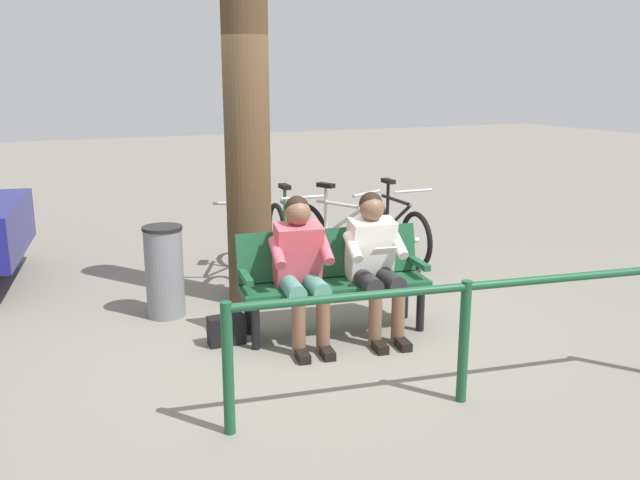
# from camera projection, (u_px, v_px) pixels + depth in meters

# --- Properties ---
(ground_plane) EXTENTS (40.00, 40.00, 0.00)m
(ground_plane) POSITION_uv_depth(u_px,v_px,m) (305.00, 331.00, 5.80)
(ground_plane) COLOR slate
(bench) EXTENTS (1.65, 0.71, 0.87)m
(bench) POSITION_uv_depth(u_px,v_px,m) (332.00, 273.00, 5.74)
(bench) COLOR #194C2D
(bench) RESTS_ON ground
(person_reading) EXTENTS (0.53, 0.80, 1.20)m
(person_reading) POSITION_uv_depth(u_px,v_px,m) (375.00, 257.00, 5.64)
(person_reading) COLOR white
(person_reading) RESTS_ON ground
(person_companion) EXTENTS (0.53, 0.80, 1.20)m
(person_companion) POSITION_uv_depth(u_px,v_px,m) (301.00, 263.00, 5.46)
(person_companion) COLOR #D84C59
(person_companion) RESTS_ON ground
(handbag) EXTENTS (0.30, 0.15, 0.24)m
(handbag) POSITION_uv_depth(u_px,v_px,m) (227.00, 330.00, 5.50)
(handbag) COLOR black
(handbag) RESTS_ON ground
(tree_trunk) EXTENTS (0.43, 0.43, 3.14)m
(tree_trunk) POSITION_uv_depth(u_px,v_px,m) (247.00, 140.00, 6.24)
(tree_trunk) COLOR #4C3823
(tree_trunk) RESTS_ON ground
(litter_bin) EXTENTS (0.36, 0.36, 0.84)m
(litter_bin) POSITION_uv_depth(u_px,v_px,m) (164.00, 271.00, 6.09)
(litter_bin) COLOR slate
(litter_bin) RESTS_ON ground
(bicycle_red) EXTENTS (0.48, 1.68, 0.94)m
(bicycle_red) POSITION_uv_depth(u_px,v_px,m) (394.00, 228.00, 8.09)
(bicycle_red) COLOR black
(bicycle_red) RESTS_ON ground
(bicycle_green) EXTENTS (0.77, 1.55, 0.94)m
(bicycle_green) POSITION_uv_depth(u_px,v_px,m) (338.00, 234.00, 7.83)
(bicycle_green) COLOR black
(bicycle_green) RESTS_ON ground
(bicycle_purple) EXTENTS (0.48, 1.68, 0.94)m
(bicycle_purple) POSITION_uv_depth(u_px,v_px,m) (290.00, 237.00, 7.68)
(bicycle_purple) COLOR black
(bicycle_purple) RESTS_ON ground
(bicycle_blue) EXTENTS (0.77, 1.55, 0.94)m
(bicycle_blue) POSITION_uv_depth(u_px,v_px,m) (242.00, 243.00, 7.38)
(bicycle_blue) COLOR black
(bicycle_blue) RESTS_ON ground
(railing_fence) EXTENTS (3.17, 0.57, 0.85)m
(railing_fence) POSITION_uv_depth(u_px,v_px,m) (465.00, 318.00, 4.42)
(railing_fence) COLOR #194C2D
(railing_fence) RESTS_ON ground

